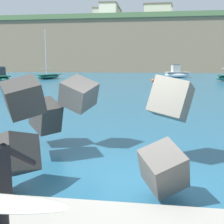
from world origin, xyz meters
name	(u,v)px	position (x,y,z in m)	size (l,w,h in m)	color
ground_plane	(137,176)	(0.00, 0.00, 0.00)	(400.00, 400.00, 0.00)	#235B7A
breakwater_jetty	(142,116)	(0.07, 1.14, 1.21)	(31.73, 7.48, 2.57)	#3D3A38
boat_near_right	(1,77)	(-19.70, 29.81, 0.64)	(4.77, 5.52, 2.02)	#1E6656
boat_mid_centre	(48,76)	(-16.08, 37.55, 0.44)	(3.41, 5.25, 7.54)	#1E6656
boat_mid_right	(177,74)	(4.17, 43.39, 0.70)	(4.62, 2.98, 2.20)	white
mooring_buoy_inner	(153,80)	(0.26, 32.43, 0.22)	(0.44, 0.44, 0.44)	#E54C1E
mooring_buoy_outer	(21,88)	(-11.69, 18.71, 0.22)	(0.44, 0.44, 0.44)	silver
headland_bluff	(160,47)	(2.13, 87.15, 7.22)	(100.24, 42.23, 14.39)	#847056
station_building_west	(109,13)	(-13.23, 81.73, 16.97)	(5.08, 6.52, 5.13)	silver
station_building_central	(107,16)	(-14.41, 86.08, 16.62)	(8.23, 7.56, 4.43)	#B2ADA3
station_building_east	(157,12)	(0.88, 80.39, 16.50)	(7.74, 6.27, 4.19)	beige
station_building_annex	(162,16)	(2.53, 88.99, 16.87)	(5.94, 7.78, 4.92)	beige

